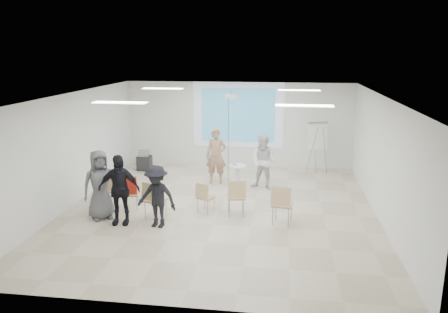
# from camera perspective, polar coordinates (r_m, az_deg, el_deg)

# --- Properties ---
(floor) EXTENTS (8.00, 9.00, 0.10)m
(floor) POSITION_cam_1_polar(r_m,az_deg,el_deg) (11.59, -0.54, -7.20)
(floor) COLOR beige
(floor) RESTS_ON ground
(ceiling) EXTENTS (8.00, 9.00, 0.10)m
(ceiling) POSITION_cam_1_polar(r_m,az_deg,el_deg) (10.86, -0.57, 8.24)
(ceiling) COLOR white
(ceiling) RESTS_ON wall_back
(wall_back) EXTENTS (8.00, 0.10, 3.00)m
(wall_back) POSITION_cam_1_polar(r_m,az_deg,el_deg) (15.55, 1.87, 4.18)
(wall_back) COLOR silver
(wall_back) RESTS_ON floor
(wall_left) EXTENTS (0.10, 9.00, 3.00)m
(wall_left) POSITION_cam_1_polar(r_m,az_deg,el_deg) (12.36, -19.48, 0.85)
(wall_left) COLOR silver
(wall_left) RESTS_ON floor
(wall_right) EXTENTS (0.10, 9.00, 3.00)m
(wall_right) POSITION_cam_1_polar(r_m,az_deg,el_deg) (11.29, 20.24, -0.40)
(wall_right) COLOR silver
(wall_right) RESTS_ON floor
(projection_halo) EXTENTS (3.20, 0.01, 2.30)m
(projection_halo) POSITION_cam_1_polar(r_m,az_deg,el_deg) (15.43, 1.85, 5.43)
(projection_halo) COLOR silver
(projection_halo) RESTS_ON wall_back
(projection_image) EXTENTS (2.60, 0.01, 1.90)m
(projection_image) POSITION_cam_1_polar(r_m,az_deg,el_deg) (15.41, 1.85, 5.42)
(projection_image) COLOR teal
(projection_image) RESTS_ON wall_back
(pedestal_table) EXTENTS (0.70, 0.70, 0.68)m
(pedestal_table) POSITION_cam_1_polar(r_m,az_deg,el_deg) (13.43, 1.74, -2.30)
(pedestal_table) COLOR white
(pedestal_table) RESTS_ON floor
(player_left) EXTENTS (0.74, 0.51, 1.98)m
(player_left) POSITION_cam_1_polar(r_m,az_deg,el_deg) (13.56, -1.03, 0.55)
(player_left) COLOR tan
(player_left) RESTS_ON floor
(player_right) EXTENTS (1.07, 0.95, 1.86)m
(player_right) POSITION_cam_1_polar(r_m,az_deg,el_deg) (13.06, 5.24, -0.30)
(player_right) COLOR white
(player_right) RESTS_ON floor
(controller_left) EXTENTS (0.05, 0.13, 0.04)m
(controller_left) POSITION_cam_1_polar(r_m,az_deg,el_deg) (13.70, -0.13, 2.05)
(controller_left) COLOR white
(controller_left) RESTS_ON player_left
(controller_right) EXTENTS (0.08, 0.14, 0.04)m
(controller_right) POSITION_cam_1_polar(r_m,az_deg,el_deg) (13.24, 4.54, 1.36)
(controller_right) COLOR white
(controller_right) RESTS_ON player_right
(chair_far_left) EXTENTS (0.57, 0.59, 0.98)m
(chair_far_left) POSITION_cam_1_polar(r_m,az_deg,el_deg) (11.90, -15.34, -3.95)
(chair_far_left) COLOR tan
(chair_far_left) RESTS_ON floor
(chair_left_mid) EXTENTS (0.47, 0.49, 0.82)m
(chair_left_mid) POSITION_cam_1_polar(r_m,az_deg,el_deg) (11.65, -12.09, -4.61)
(chair_left_mid) COLOR tan
(chair_left_mid) RESTS_ON floor
(chair_left_inner) EXTENTS (0.60, 0.62, 0.97)m
(chair_left_inner) POSITION_cam_1_polar(r_m,az_deg,el_deg) (10.88, -9.25, -5.32)
(chair_left_inner) COLOR tan
(chair_left_inner) RESTS_ON floor
(chair_center) EXTENTS (0.51, 0.52, 0.80)m
(chair_center) POSITION_cam_1_polar(r_m,az_deg,el_deg) (11.21, -2.59, -5.09)
(chair_center) COLOR tan
(chair_center) RESTS_ON floor
(chair_right_inner) EXTENTS (0.53, 0.55, 0.95)m
(chair_right_inner) POSITION_cam_1_polar(r_m,az_deg,el_deg) (10.98, 1.64, -5.02)
(chair_right_inner) COLOR tan
(chair_right_inner) RESTS_ON floor
(chair_right_far) EXTENTS (0.55, 0.58, 1.00)m
(chair_right_far) POSITION_cam_1_polar(r_m,az_deg,el_deg) (10.47, 7.55, -5.93)
(chair_right_far) COLOR tan
(chair_right_far) RESTS_ON floor
(red_jacket) EXTENTS (0.47, 0.21, 0.44)m
(red_jacket) POSITION_cam_1_polar(r_m,az_deg,el_deg) (11.45, -12.48, -3.72)
(red_jacket) COLOR #A82014
(red_jacket) RESTS_ON chair_left_mid
(laptop) EXTENTS (0.43, 0.37, 0.03)m
(laptop) POSITION_cam_1_polar(r_m,az_deg,el_deg) (10.98, -8.93, -5.43)
(laptop) COLOR black
(laptop) RESTS_ON chair_left_inner
(audience_left) EXTENTS (1.19, 0.77, 1.97)m
(audience_left) POSITION_cam_1_polar(r_m,az_deg,el_deg) (10.68, -13.58, -3.58)
(audience_left) COLOR black
(audience_left) RESTS_ON floor
(audience_mid) EXTENTS (1.21, 0.83, 1.71)m
(audience_mid) POSITION_cam_1_polar(r_m,az_deg,el_deg) (10.35, -8.79, -4.66)
(audience_mid) COLOR black
(audience_mid) RESTS_ON floor
(audience_outer) EXTENTS (1.14, 1.07, 1.95)m
(audience_outer) POSITION_cam_1_polar(r_m,az_deg,el_deg) (11.13, -15.91, -3.06)
(audience_outer) COLOR slate
(audience_outer) RESTS_ON floor
(flipchart_easel) EXTENTS (0.75, 0.59, 1.80)m
(flipchart_easel) POSITION_cam_1_polar(r_m,az_deg,el_deg) (14.70, 12.15, 2.61)
(flipchart_easel) COLOR #94989C
(flipchart_easel) RESTS_ON floor
(av_cart) EXTENTS (0.47, 0.38, 0.71)m
(av_cart) POSITION_cam_1_polar(r_m,az_deg,el_deg) (15.41, -10.36, -0.58)
(av_cart) COLOR black
(av_cart) RESTS_ON floor
(ceiling_projector) EXTENTS (0.30, 0.25, 3.00)m
(ceiling_projector) POSITION_cam_1_polar(r_m,az_deg,el_deg) (12.36, 0.89, 7.24)
(ceiling_projector) COLOR white
(ceiling_projector) RESTS_ON ceiling
(fluor_panel_nw) EXTENTS (1.20, 0.30, 0.02)m
(fluor_panel_nw) POSITION_cam_1_polar(r_m,az_deg,el_deg) (13.24, -8.00, 8.78)
(fluor_panel_nw) COLOR white
(fluor_panel_nw) RESTS_ON ceiling
(fluor_panel_ne) EXTENTS (1.20, 0.30, 0.02)m
(fluor_panel_ne) POSITION_cam_1_polar(r_m,az_deg,el_deg) (12.76, 9.78, 8.52)
(fluor_panel_ne) COLOR white
(fluor_panel_ne) RESTS_ON ceiling
(fluor_panel_sw) EXTENTS (1.20, 0.30, 0.02)m
(fluor_panel_sw) POSITION_cam_1_polar(r_m,az_deg,el_deg) (9.93, -13.44, 6.87)
(fluor_panel_sw) COLOR white
(fluor_panel_sw) RESTS_ON ceiling
(fluor_panel_se) EXTENTS (1.20, 0.30, 0.02)m
(fluor_panel_se) POSITION_cam_1_polar(r_m,az_deg,el_deg) (9.28, 10.45, 6.55)
(fluor_panel_se) COLOR white
(fluor_panel_se) RESTS_ON ceiling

